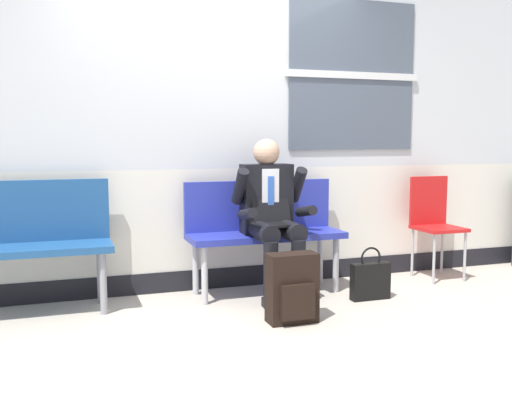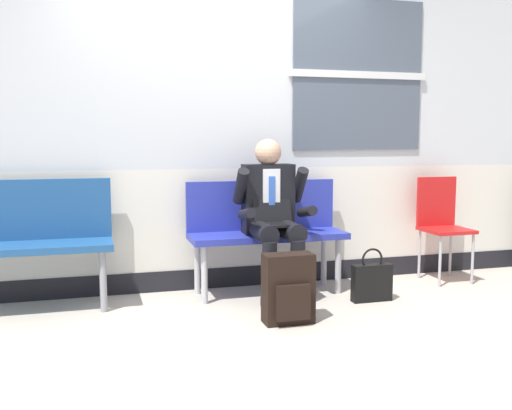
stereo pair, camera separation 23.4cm
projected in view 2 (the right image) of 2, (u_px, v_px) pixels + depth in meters
ground_plane at (239, 306)px, 4.35m from camera, size 18.00×18.00×0.00m
station_wall at (221, 105)px, 4.79m from camera, size 6.56×0.16×3.08m
bench_with_person at (265, 226)px, 4.72m from camera, size 1.26×0.42×0.91m
bench_empty at (29, 234)px, 4.23m from camera, size 1.18×0.42×0.95m
person_seated at (273, 214)px, 4.52m from camera, size 0.57×0.70×1.25m
backpack at (289, 289)px, 3.94m from camera, size 0.34×0.21×0.48m
handbag at (372, 281)px, 4.47m from camera, size 0.32×0.09×0.42m
folding_chair at (441, 219)px, 5.13m from camera, size 0.38×0.38×0.91m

